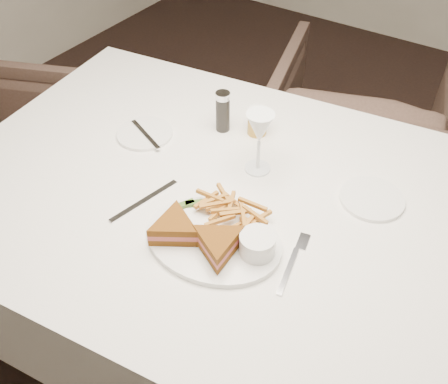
% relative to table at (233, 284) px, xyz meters
% --- Properties ---
extents(ground, '(5.00, 5.00, 0.00)m').
position_rel_table_xyz_m(ground, '(0.37, 0.15, -0.38)').
color(ground, black).
rests_on(ground, ground).
extents(table, '(1.63, 1.19, 0.75)m').
position_rel_table_xyz_m(table, '(0.00, 0.00, 0.00)').
color(table, white).
rests_on(table, ground).
extents(chair_far, '(0.86, 0.83, 0.73)m').
position_rel_table_xyz_m(chair_far, '(-0.00, 0.98, -0.01)').
color(chair_far, '#47342B').
rests_on(chair_far, ground).
extents(table_setting, '(0.81, 0.59, 0.18)m').
position_rel_table_xyz_m(table_setting, '(0.02, -0.06, 0.41)').
color(table_setting, white).
rests_on(table_setting, table).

